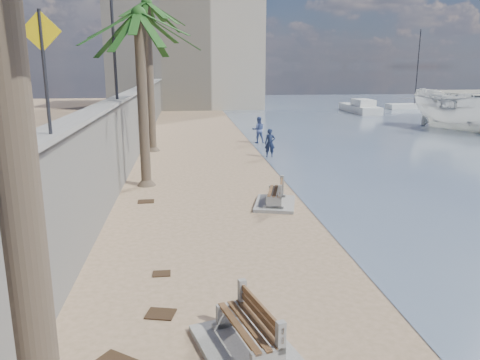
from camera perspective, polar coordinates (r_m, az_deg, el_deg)
ground_plane at (r=9.91m, az=7.92°, el=-16.37°), size 140.00×140.00×0.00m
seawall at (r=28.61m, az=-12.57°, el=6.93°), size 0.45×70.00×3.50m
wall_cap at (r=28.46m, az=-12.76°, el=10.53°), size 0.80×70.00×0.12m
end_building at (r=60.32m, az=-6.64°, el=15.52°), size 18.00×12.00×14.00m
bench_near at (r=8.58m, az=0.97°, el=-18.20°), size 2.05×2.54×0.93m
bench_far at (r=17.08m, az=4.30°, el=-1.86°), size 1.89×2.36×0.87m
palm_mid at (r=19.87m, az=-12.28°, el=18.94°), size 5.00×5.00×7.86m
palm_back at (r=28.44m, az=-11.31°, el=20.14°), size 5.00×5.00×9.32m
pedestrian_sign at (r=10.15m, az=-22.87°, el=13.85°), size 0.78×0.07×2.40m
streetlight at (r=20.55m, az=-15.28°, el=17.96°), size 0.28×0.28×5.12m
person_a at (r=26.15m, az=3.68°, el=4.77°), size 0.73×0.55×1.82m
person_b at (r=31.11m, az=2.26°, el=6.31°), size 0.94×0.74×1.93m
boat_cruiser at (r=40.89m, az=25.84°, el=7.94°), size 4.78×4.85×4.44m
yacht_far at (r=54.04m, az=14.38°, el=8.36°), size 2.33×7.97×1.50m
sailboat_west at (r=61.00m, az=20.48°, el=8.46°), size 6.96×2.34×9.27m
debris_b at (r=10.08m, az=-9.65°, el=-15.79°), size 0.66×0.58×0.03m
debris_c at (r=17.91m, az=-11.39°, el=-2.57°), size 0.62×0.50×0.03m
debris_d at (r=11.81m, az=-9.52°, el=-11.19°), size 0.43×0.35×0.03m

